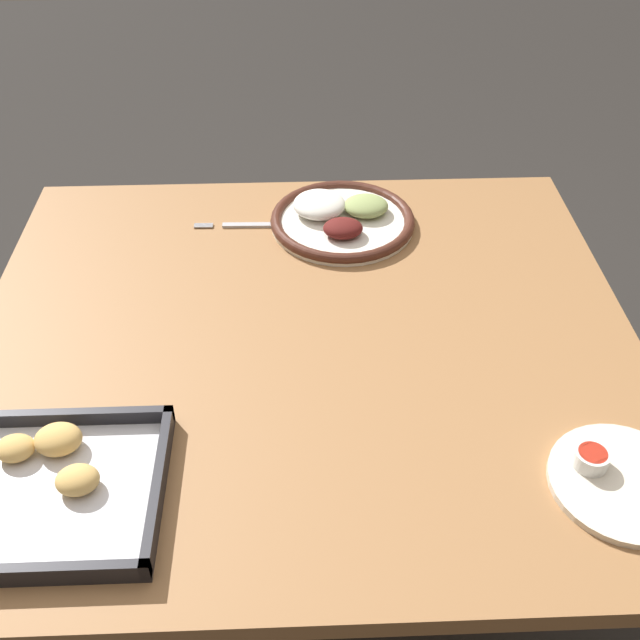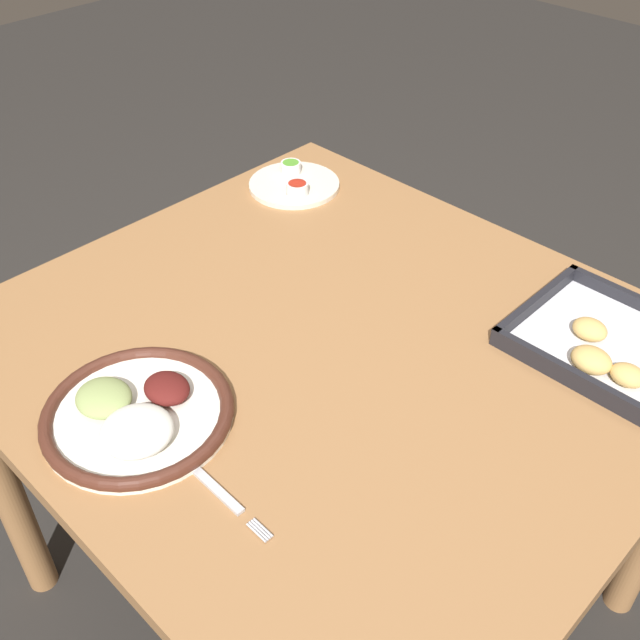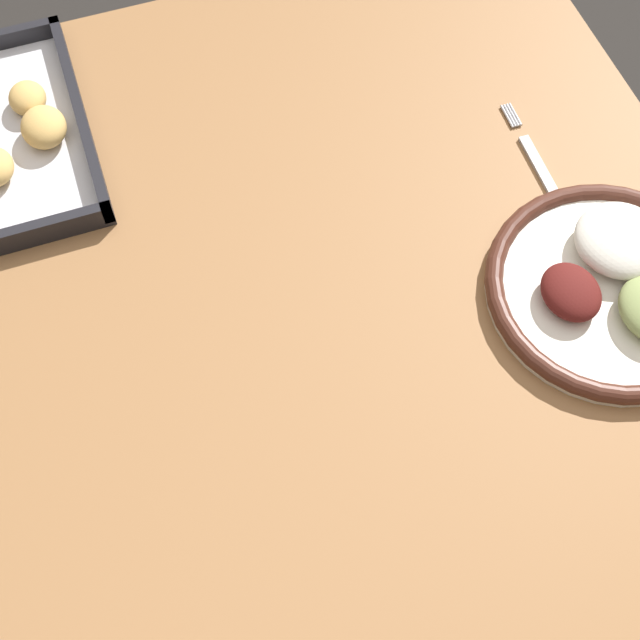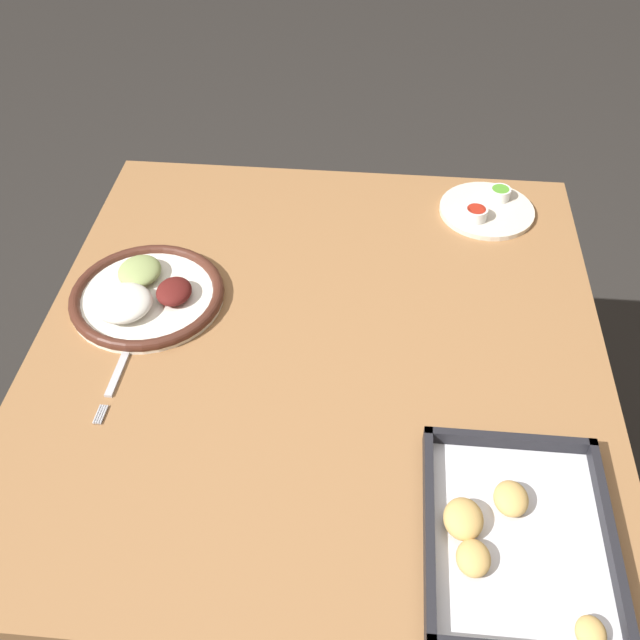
{
  "view_description": "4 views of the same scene",
  "coord_description": "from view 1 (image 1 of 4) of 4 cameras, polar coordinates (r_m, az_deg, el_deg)",
  "views": [
    {
      "loc": [
        0.01,
        0.86,
        1.48
      ],
      "look_at": [
        -0.02,
        0.0,
        0.75
      ],
      "focal_mm": 42.0,
      "sensor_mm": 36.0,
      "label": 1
    },
    {
      "loc": [
        0.61,
        -0.64,
        1.48
      ],
      "look_at": [
        -0.02,
        0.0,
        0.75
      ],
      "focal_mm": 42.0,
      "sensor_mm": 36.0,
      "label": 2
    },
    {
      "loc": [
        -0.43,
        0.14,
        1.53
      ],
      "look_at": [
        -0.02,
        0.0,
        0.75
      ],
      "focal_mm": 50.0,
      "sensor_mm": 36.0,
      "label": 3
    },
    {
      "loc": [
        0.85,
        0.08,
        1.6
      ],
      "look_at": [
        -0.02,
        0.0,
        0.75
      ],
      "focal_mm": 42.0,
      "sensor_mm": 36.0,
      "label": 4
    }
  ],
  "objects": [
    {
      "name": "ground_plane",
      "position": [
        1.71,
        -0.81,
        -19.41
      ],
      "size": [
        8.0,
        8.0,
        0.0
      ],
      "primitive_type": "plane",
      "color": "#282623"
    },
    {
      "name": "fork",
      "position": [
        1.4,
        -5.05,
        7.22
      ],
      "size": [
        0.2,
        0.02,
        0.0
      ],
      "rotation": [
        0.0,
        0.0,
        -0.02
      ],
      "color": "#B2B2B7",
      "rests_on": "dining_table"
    },
    {
      "name": "baking_tray",
      "position": [
        1.01,
        -20.76,
        -11.74
      ],
      "size": [
        0.31,
        0.24,
        0.04
      ],
      "color": "black",
      "rests_on": "dining_table"
    },
    {
      "name": "dining_table",
      "position": [
        1.23,
        -1.08,
        -4.9
      ],
      "size": [
        1.02,
        0.94,
        0.72
      ],
      "color": "olive",
      "rests_on": "ground_plane"
    },
    {
      "name": "dinner_plate",
      "position": [
        1.39,
        1.64,
        7.76
      ],
      "size": [
        0.27,
        0.27,
        0.05
      ],
      "color": "white",
      "rests_on": "dining_table"
    },
    {
      "name": "saucer_plate",
      "position": [
        1.02,
        22.13,
        -11.24
      ],
      "size": [
        0.19,
        0.19,
        0.03
      ],
      "color": "beige",
      "rests_on": "dining_table"
    }
  ]
}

